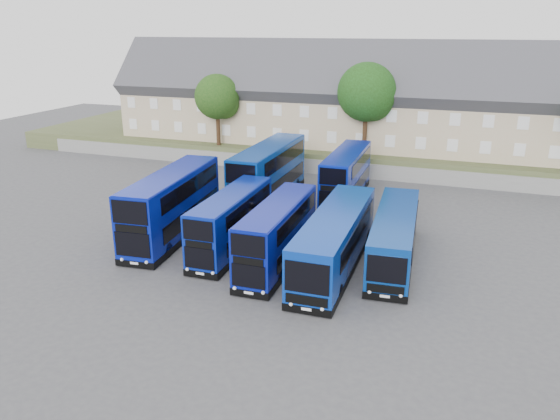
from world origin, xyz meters
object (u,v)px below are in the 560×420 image
Objects in this scene: dd_front_left at (172,206)px; coach_east_a at (335,242)px; tree_mid at (368,94)px; tree_west at (219,98)px; dd_front_mid at (232,223)px.

dd_front_left reaches higher than coach_east_a.
dd_front_left is 1.29× the size of tree_mid.
tree_mid is (16.00, 0.50, 1.02)m from tree_west.
coach_east_a is 1.70× the size of tree_west.
dd_front_mid is 1.29× the size of tree_west.
tree_west is 16.04m from tree_mid.
dd_front_left is at bearing 172.80° from coach_east_a.
tree_mid reaches higher than dd_front_mid.
tree_west is at bearing 101.67° from dd_front_left.
dd_front_left is 1.55× the size of tree_west.
dd_front_mid is at bearing 175.35° from coach_east_a.
tree_west reaches higher than coach_east_a.
tree_mid reaches higher than dd_front_left.
dd_front_mid is (5.00, -0.86, -0.37)m from dd_front_left.
dd_front_left is 12.33m from coach_east_a.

